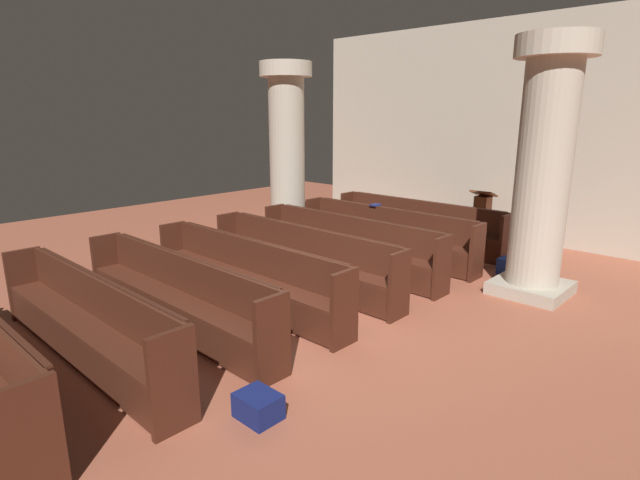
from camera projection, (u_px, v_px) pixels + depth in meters
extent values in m
plane|color=#AD5B42|center=(312.00, 319.00, 6.54)|extent=(19.20, 19.20, 0.00)
cube|color=beige|center=(516.00, 132.00, 10.28)|extent=(10.00, 0.16, 4.50)
cube|color=#4C2316|center=(417.00, 226.00, 9.96)|extent=(3.56, 0.38, 0.05)
cube|color=#4C2316|center=(422.00, 212.00, 10.02)|extent=(3.56, 0.04, 0.46)
cube|color=#411E13|center=(424.00, 201.00, 10.00)|extent=(3.42, 0.06, 0.02)
cube|color=#442014|center=(348.00, 213.00, 11.16)|extent=(0.06, 0.44, 0.92)
cube|color=#442014|center=(506.00, 240.00, 8.75)|extent=(0.06, 0.44, 0.92)
cube|color=#482115|center=(412.00, 238.00, 9.89)|extent=(3.56, 0.03, 0.40)
cube|color=#4C2316|center=(385.00, 235.00, 9.19)|extent=(3.56, 0.38, 0.05)
cube|color=#4C2316|center=(391.00, 221.00, 9.25)|extent=(3.56, 0.04, 0.46)
cube|color=#411E13|center=(393.00, 209.00, 9.22)|extent=(3.42, 0.06, 0.02)
cube|color=#442014|center=(314.00, 220.00, 10.39)|extent=(0.06, 0.44, 0.92)
cube|color=#442014|center=(477.00, 252.00, 7.98)|extent=(0.06, 0.44, 0.92)
cube|color=#482115|center=(379.00, 249.00, 9.12)|extent=(3.56, 0.03, 0.40)
cube|color=#4C2316|center=(347.00, 246.00, 8.42)|extent=(3.56, 0.38, 0.05)
cube|color=#4C2316|center=(353.00, 230.00, 8.47)|extent=(3.56, 0.04, 0.46)
cube|color=#411E13|center=(355.00, 217.00, 8.45)|extent=(3.42, 0.06, 0.02)
cube|color=#442014|center=(275.00, 229.00, 9.61)|extent=(0.06, 0.44, 0.92)
cube|color=#442014|center=(442.00, 267.00, 7.21)|extent=(0.06, 0.44, 0.92)
cube|color=#482115|center=(340.00, 261.00, 8.35)|extent=(3.56, 0.03, 0.40)
cube|color=#4C2316|center=(301.00, 260.00, 7.65)|extent=(3.56, 0.38, 0.05)
cube|color=#4C2316|center=(308.00, 242.00, 7.70)|extent=(3.56, 0.04, 0.46)
cube|color=#411E13|center=(310.00, 228.00, 7.68)|extent=(3.42, 0.06, 0.02)
cube|color=#442014|center=(229.00, 239.00, 8.84)|extent=(0.06, 0.44, 0.92)
cube|color=#442014|center=(399.00, 286.00, 6.44)|extent=(0.06, 0.44, 0.92)
cube|color=#482115|center=(293.00, 276.00, 7.58)|extent=(3.56, 0.03, 0.40)
cube|color=#4C2316|center=(245.00, 276.00, 6.88)|extent=(3.56, 0.38, 0.05)
cube|color=#4C2316|center=(253.00, 256.00, 6.93)|extent=(3.56, 0.04, 0.46)
cube|color=#411E13|center=(256.00, 241.00, 6.91)|extent=(3.42, 0.06, 0.02)
cube|color=#442014|center=(174.00, 251.00, 8.07)|extent=(0.06, 0.44, 0.92)
cube|color=#442014|center=(344.00, 309.00, 5.67)|extent=(0.06, 0.44, 0.92)
cube|color=#482115|center=(235.00, 295.00, 6.81)|extent=(3.56, 0.03, 0.40)
cube|color=#4C2316|center=(174.00, 297.00, 6.10)|extent=(3.56, 0.38, 0.05)
cube|color=#4C2316|center=(185.00, 274.00, 6.16)|extent=(3.56, 0.04, 0.46)
cube|color=#411E13|center=(187.00, 257.00, 6.14)|extent=(3.42, 0.06, 0.02)
cube|color=#442014|center=(108.00, 265.00, 7.30)|extent=(0.06, 0.44, 0.92)
cube|color=#442014|center=(272.00, 340.00, 4.90)|extent=(0.06, 0.44, 0.92)
cube|color=#482115|center=(163.00, 318.00, 6.04)|extent=(3.56, 0.03, 0.40)
cube|color=#4C2316|center=(84.00, 324.00, 5.33)|extent=(3.56, 0.38, 0.05)
cube|color=#4C2316|center=(97.00, 298.00, 5.39)|extent=(3.56, 0.04, 0.46)
cube|color=#411E13|center=(99.00, 277.00, 5.37)|extent=(3.42, 0.06, 0.02)
cube|color=#442014|center=(26.00, 283.00, 6.53)|extent=(0.06, 0.44, 0.92)
cube|color=#442014|center=(174.00, 383.00, 4.13)|extent=(0.06, 0.44, 0.92)
cube|color=#482115|center=(69.00, 348.00, 5.26)|extent=(3.56, 0.03, 0.40)
cube|color=#442014|center=(29.00, 445.00, 3.36)|extent=(0.06, 0.44, 0.92)
cube|color=#B6AD9A|center=(530.00, 287.00, 7.47)|extent=(1.01, 1.01, 0.18)
cylinder|color=beige|center=(543.00, 176.00, 7.06)|extent=(0.75, 0.75, 3.17)
cylinder|color=beige|center=(557.00, 45.00, 6.63)|extent=(1.09, 1.09, 0.30)
cube|color=#B6AD9A|center=(288.00, 231.00, 11.07)|extent=(1.01, 1.01, 0.18)
cylinder|color=beige|center=(287.00, 155.00, 10.66)|extent=(0.75, 0.75, 3.17)
cylinder|color=beige|center=(286.00, 69.00, 10.23)|extent=(1.09, 1.09, 0.30)
cube|color=brown|center=(480.00, 239.00, 10.56)|extent=(0.45, 0.45, 0.06)
cube|color=brown|center=(482.00, 219.00, 10.45)|extent=(0.28, 0.28, 0.95)
cube|color=brown|center=(484.00, 193.00, 10.32)|extent=(0.48, 0.35, 0.15)
cube|color=navy|center=(375.00, 205.00, 9.47)|extent=(0.14, 0.21, 0.02)
cube|color=navy|center=(512.00, 267.00, 8.30)|extent=(0.44, 0.28, 0.27)
cube|color=navy|center=(258.00, 406.00, 4.40)|extent=(0.38, 0.31, 0.23)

